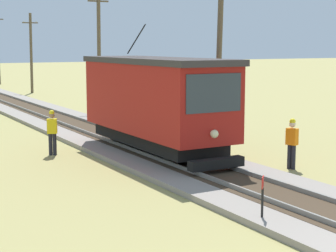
{
  "coord_description": "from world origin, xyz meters",
  "views": [
    {
      "loc": [
        -10.05,
        -6.05,
        4.3
      ],
      "look_at": [
        0.21,
        12.15,
        1.26
      ],
      "focal_mm": 59.71,
      "sensor_mm": 36.0,
      "label": 1
    }
  ],
  "objects": [
    {
      "name": "second_worker",
      "position": [
        -3.4,
        14.98,
        0.98
      ],
      "size": [
        0.44,
        0.37,
        1.78
      ],
      "rotation": [
        0.0,
        0.0,
        -1.98
      ],
      "color": "black",
      "rests_on": "ground"
    },
    {
      "name": "track_worker",
      "position": [
        3.08,
        8.47,
        0.98
      ],
      "size": [
        0.34,
        0.43,
        1.78
      ],
      "rotation": [
        0.0,
        0.0,
        -2.83
      ],
      "color": "black",
      "rests_on": "ground"
    },
    {
      "name": "utility_pole_mid",
      "position": [
        3.96,
        27.9,
        4.12
      ],
      "size": [
        1.4,
        0.35,
        8.04
      ],
      "color": "brown",
      "rests_on": "ground"
    },
    {
      "name": "utility_pole_near_tram",
      "position": [
        3.96,
        14.24,
        3.99
      ],
      "size": [
        1.4,
        0.53,
        7.78
      ],
      "color": "brown",
      "rests_on": "ground"
    },
    {
      "name": "trackside_signal_marker",
      "position": [
        -1.68,
        4.17,
        0.67
      ],
      "size": [
        0.21,
        0.21,
        1.18
      ],
      "color": "black",
      "rests_on": "ground"
    },
    {
      "name": "red_tram",
      "position": [
        0.0,
        12.76,
        2.19
      ],
      "size": [
        2.6,
        8.54,
        4.79
      ],
      "color": "maroon",
      "rests_on": "rail_right"
    },
    {
      "name": "gravel_pile",
      "position": [
        4.39,
        17.58,
        0.41
      ],
      "size": [
        2.53,
        2.53,
        0.81
      ],
      "primitive_type": "cone",
      "color": "gray",
      "rests_on": "ground"
    },
    {
      "name": "utility_pole_far",
      "position": [
        3.96,
        43.68,
        3.64
      ],
      "size": [
        1.4,
        0.46,
        7.1
      ],
      "color": "brown",
      "rests_on": "ground"
    }
  ]
}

